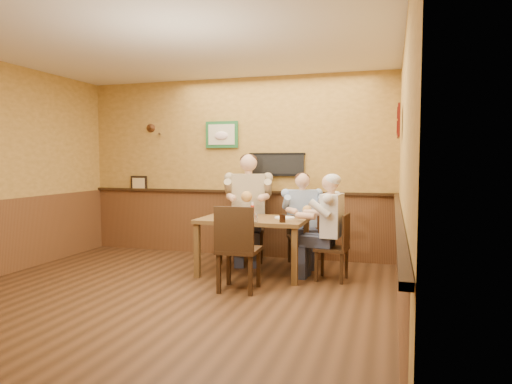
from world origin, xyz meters
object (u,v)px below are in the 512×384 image
water_glass_mid (255,218)px  hot_sauce_bottle (252,211)px  dining_table (253,225)px  chair_back_left (249,227)px  water_glass_left (219,215)px  chair_back_right (302,236)px  chair_near_side (239,248)px  cola_tumbler (282,218)px  diner_blue_polo (302,224)px  diner_tan_shirt (249,213)px  pepper_shaker (243,214)px  diner_white_elder (332,233)px  chair_right_end (332,247)px  salt_shaker (239,214)px

water_glass_mid → hot_sauce_bottle: bearing=112.8°
dining_table → chair_back_left: size_ratio=1.39×
dining_table → water_glass_left: 0.51m
chair_back_right → chair_near_side: 1.57m
water_glass_left → cola_tumbler: (0.84, 0.01, -0.01)m
diner_blue_polo → hot_sauce_bottle: (-0.50, -0.81, 0.25)m
diner_tan_shirt → water_glass_mid: (0.44, -1.13, 0.09)m
dining_table → chair_back_left: 0.81m
chair_back_left → hot_sauce_bottle: 0.95m
chair_back_right → diner_blue_polo: 0.18m
chair_near_side → diner_tan_shirt: bearing=-78.9°
chair_near_side → pepper_shaker: (-0.19, 0.73, 0.30)m
chair_back_left → hot_sauce_bottle: chair_back_left is taller
pepper_shaker → dining_table: bearing=21.6°
chair_back_left → hot_sauce_bottle: bearing=-83.6°
diner_blue_polo → diner_white_elder: 0.91m
dining_table → hot_sauce_bottle: bearing=-81.6°
diner_blue_polo → water_glass_mid: (-0.37, -1.11, 0.21)m
chair_right_end → diner_tan_shirt: (-1.34, 0.76, 0.30)m
water_glass_left → chair_back_left: bearing=86.3°
diner_tan_shirt → water_glass_mid: size_ratio=12.68×
cola_tumbler → diner_tan_shirt: bearing=126.3°
chair_back_right → diner_blue_polo: (0.00, 0.00, 0.18)m
diner_tan_shirt → salt_shaker: (0.09, -0.70, 0.08)m
chair_near_side → water_glass_mid: chair_near_side is taller
chair_near_side → diner_blue_polo: size_ratio=0.83×
chair_back_right → water_glass_mid: (-0.37, -1.11, 0.39)m
chair_right_end → water_glass_mid: bearing=-62.2°
chair_back_left → cola_tumbler: 1.33m
diner_tan_shirt → salt_shaker: bearing=-97.1°
pepper_shaker → hot_sauce_bottle: bearing=-14.3°
water_glass_left → hot_sauce_bottle: bearing=30.7°
chair_right_end → cola_tumbler: (-0.57, -0.29, 0.38)m
diner_white_elder → cola_tumbler: bearing=-57.8°
water_glass_left → water_glass_mid: (0.51, -0.07, -0.01)m
water_glass_mid → cola_tumbler: bearing=14.0°
diner_white_elder → salt_shaker: diner_white_elder is taller
diner_white_elder → dining_table: bearing=-85.5°
diner_tan_shirt → diner_blue_polo: bearing=-15.4°
chair_near_side → salt_shaker: chair_near_side is taller
chair_right_end → cola_tumbler: size_ratio=8.48×
water_glass_mid → salt_shaker: water_glass_mid is taller
chair_right_end → cola_tumbler: cola_tumbler is taller
dining_table → cola_tumbler: bearing=-33.2°
cola_tumbler → salt_shaker: size_ratio=1.04×
dining_table → diner_tan_shirt: bearing=112.2°
chair_back_left → chair_right_end: (1.34, -0.76, -0.08)m
chair_near_side → hot_sauce_bottle: 0.78m
chair_right_end → salt_shaker: (-1.25, 0.05, 0.38)m
chair_near_side → diner_tan_shirt: diner_tan_shirt is taller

